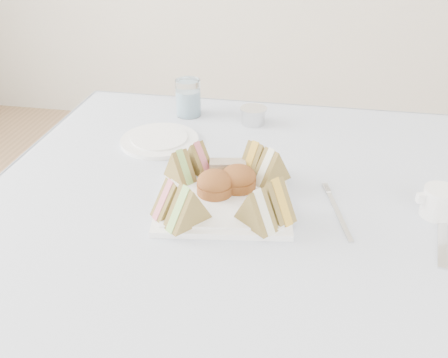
% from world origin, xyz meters
% --- Properties ---
extents(table, '(0.90, 0.90, 0.74)m').
position_xyz_m(table, '(0.00, 0.00, 0.37)').
color(table, brown).
rests_on(table, floor).
extents(tablecloth, '(1.02, 1.02, 0.01)m').
position_xyz_m(tablecloth, '(0.00, 0.00, 0.74)').
color(tablecloth, silver).
rests_on(tablecloth, table).
extents(serving_plate, '(0.29, 0.29, 0.01)m').
position_xyz_m(serving_plate, '(-0.02, -0.02, 0.75)').
color(serving_plate, white).
rests_on(serving_plate, tablecloth).
extents(sandwich_fl_a, '(0.08, 0.08, 0.07)m').
position_xyz_m(sandwich_fl_a, '(-0.10, -0.09, 0.79)').
color(sandwich_fl_a, olive).
rests_on(sandwich_fl_a, serving_plate).
extents(sandwich_fl_b, '(0.08, 0.09, 0.08)m').
position_xyz_m(sandwich_fl_b, '(-0.06, -0.12, 0.80)').
color(sandwich_fl_b, olive).
rests_on(sandwich_fl_b, serving_plate).
extents(sandwich_fr_a, '(0.09, 0.09, 0.08)m').
position_xyz_m(sandwich_fr_a, '(0.08, -0.07, 0.80)').
color(sandwich_fr_a, olive).
rests_on(sandwich_fr_a, serving_plate).
extents(sandwich_fr_b, '(0.09, 0.08, 0.07)m').
position_xyz_m(sandwich_fr_b, '(0.06, -0.11, 0.79)').
color(sandwich_fr_b, olive).
rests_on(sandwich_fr_b, serving_plate).
extents(sandwich_bl_a, '(0.08, 0.08, 0.07)m').
position_xyz_m(sandwich_bl_a, '(-0.12, 0.03, 0.79)').
color(sandwich_bl_a, olive).
rests_on(sandwich_bl_a, serving_plate).
extents(sandwich_bl_b, '(0.09, 0.07, 0.07)m').
position_xyz_m(sandwich_bl_b, '(-0.09, 0.06, 0.79)').
color(sandwich_bl_b, olive).
rests_on(sandwich_bl_b, serving_plate).
extents(sandwich_br_a, '(0.08, 0.09, 0.07)m').
position_xyz_m(sandwich_br_a, '(0.07, 0.05, 0.80)').
color(sandwich_br_a, olive).
rests_on(sandwich_br_a, serving_plate).
extents(sandwich_br_b, '(0.07, 0.09, 0.07)m').
position_xyz_m(sandwich_br_b, '(0.03, 0.08, 0.79)').
color(sandwich_br_b, olive).
rests_on(sandwich_br_b, serving_plate).
extents(scone_left, '(0.08, 0.08, 0.05)m').
position_xyz_m(scone_left, '(-0.03, -0.02, 0.78)').
color(scone_left, '#96522B').
rests_on(scone_left, serving_plate).
extents(scone_right, '(0.10, 0.10, 0.05)m').
position_xyz_m(scone_right, '(0.01, 0.01, 0.78)').
color(scone_right, '#96522B').
rests_on(scone_right, serving_plate).
extents(pastry_slice, '(0.08, 0.04, 0.04)m').
position_xyz_m(pastry_slice, '(-0.02, 0.06, 0.78)').
color(pastry_slice, beige).
rests_on(pastry_slice, serving_plate).
extents(side_plate, '(0.19, 0.19, 0.01)m').
position_xyz_m(side_plate, '(-0.22, 0.21, 0.75)').
color(side_plate, white).
rests_on(side_plate, tablecloth).
extents(water_glass, '(0.08, 0.08, 0.10)m').
position_xyz_m(water_glass, '(-0.19, 0.38, 0.79)').
color(water_glass, white).
rests_on(water_glass, tablecloth).
extents(tea_strainer, '(0.09, 0.09, 0.04)m').
position_xyz_m(tea_strainer, '(-0.01, 0.36, 0.77)').
color(tea_strainer, silver).
rests_on(tea_strainer, tablecloth).
extents(knife, '(0.05, 0.20, 0.00)m').
position_xyz_m(knife, '(0.39, -0.06, 0.75)').
color(knife, silver).
rests_on(knife, tablecloth).
extents(fork, '(0.05, 0.16, 0.00)m').
position_xyz_m(fork, '(0.21, -0.04, 0.75)').
color(fork, silver).
rests_on(fork, tablecloth).
extents(creamer_jug, '(0.08, 0.08, 0.06)m').
position_xyz_m(creamer_jug, '(0.39, 0.00, 0.77)').
color(creamer_jug, white).
rests_on(creamer_jug, tablecloth).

